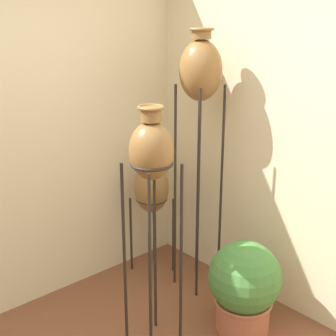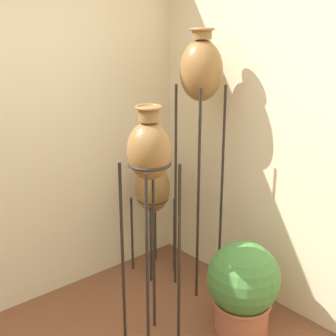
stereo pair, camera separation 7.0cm
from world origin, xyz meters
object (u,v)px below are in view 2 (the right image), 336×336
Objects in this scene: vase_stand_short at (153,188)px; potted_plant at (243,286)px; vase_stand_medium at (149,157)px; vase_stand_tall at (201,77)px.

potted_plant is (-0.05, -1.04, -0.41)m from vase_stand_short.
vase_stand_short is (0.61, 0.74, -0.56)m from vase_stand_medium.
vase_stand_short reaches higher than potted_plant.
vase_stand_short is 1.60× the size of potted_plant.
vase_stand_medium reaches higher than potted_plant.
vase_stand_tall reaches higher than vase_stand_short.
vase_stand_medium is 1.53× the size of vase_stand_short.
vase_stand_tall is 3.06× the size of potted_plant.
vase_stand_short is 1.12m from potted_plant.
vase_stand_short is at bearing 108.11° from vase_stand_tall.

